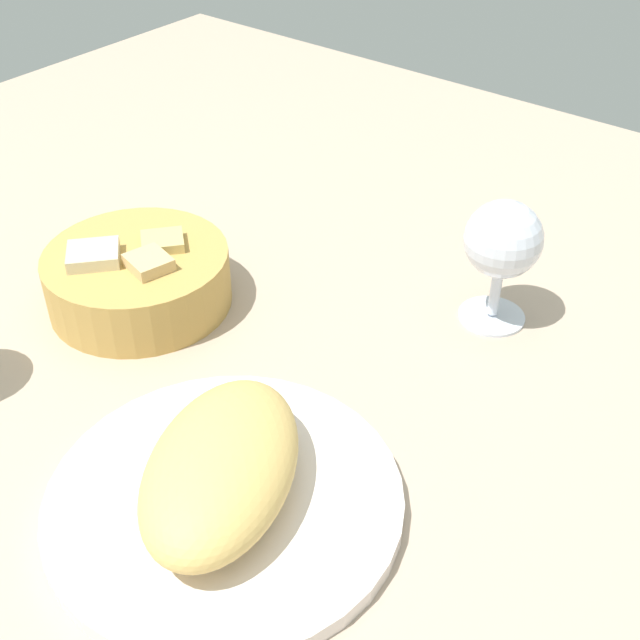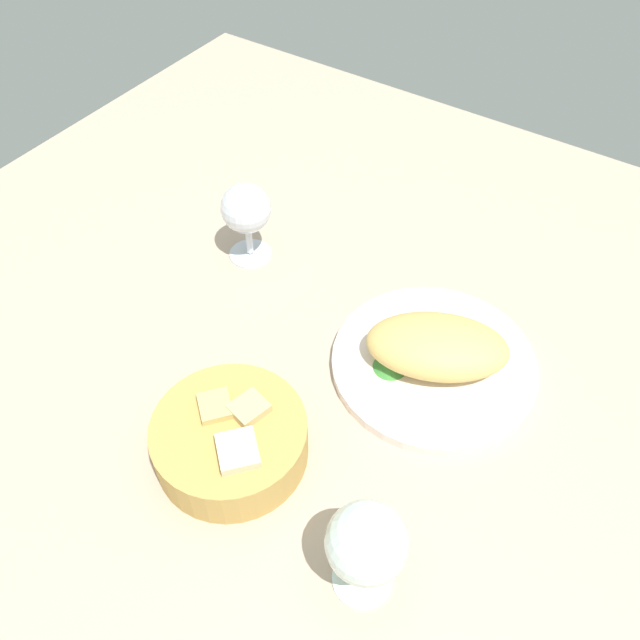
# 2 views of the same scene
# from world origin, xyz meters

# --- Properties ---
(ground_plane) EXTENTS (1.40, 1.40, 0.02)m
(ground_plane) POSITION_xyz_m (0.00, 0.00, -0.01)
(ground_plane) COLOR tan
(plate) EXTENTS (0.26, 0.26, 0.01)m
(plate) POSITION_xyz_m (-0.10, -0.12, 0.01)
(plate) COLOR white
(plate) RESTS_ON ground_plane
(omelette) EXTENTS (0.20, 0.17, 0.06)m
(omelette) POSITION_xyz_m (-0.10, -0.12, 0.04)
(omelette) COLOR #DDB563
(omelette) RESTS_ON plate
(lettuce_garnish) EXTENTS (0.04, 0.04, 0.02)m
(lettuce_garnish) POSITION_xyz_m (-0.06, -0.08, 0.02)
(lettuce_garnish) COLOR #3D8A38
(lettuce_garnish) RESTS_ON plate
(bread_basket) EXTENTS (0.17, 0.17, 0.07)m
(bread_basket) POSITION_xyz_m (0.03, 0.11, 0.03)
(bread_basket) COLOR tan
(bread_basket) RESTS_ON ground_plane
(wine_glass_near) EXTENTS (0.07, 0.07, 0.12)m
(wine_glass_near) POSITION_xyz_m (0.22, -0.16, 0.08)
(wine_glass_near) COLOR silver
(wine_glass_near) RESTS_ON ground_plane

